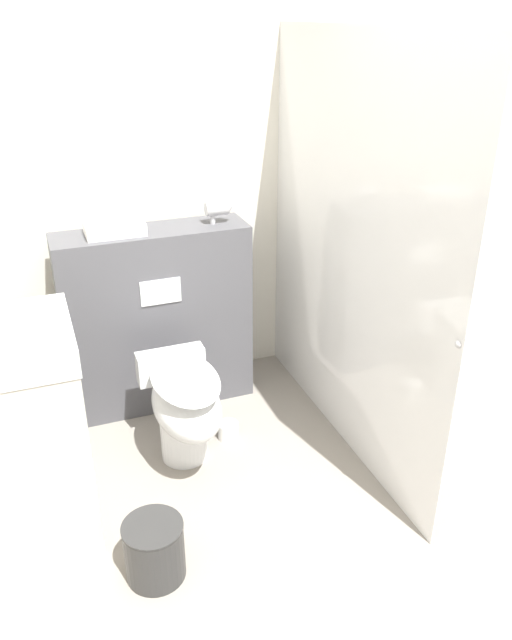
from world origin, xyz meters
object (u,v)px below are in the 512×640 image
toilet (184,406)px  waste_bin (154,550)px  hair_drier (218,209)px  sink_vanity (11,436)px

toilet → waste_bin: 0.76m
hair_drier → waste_bin: bearing=-119.1°
hair_drier → waste_bin: 1.79m
toilet → sink_vanity: 0.84m
sink_vanity → waste_bin: sink_vanity is taller
toilet → hair_drier: size_ratio=4.05×
toilet → hair_drier: hair_drier is taller
toilet → waste_bin: bearing=-115.3°
toilet → hair_drier: 1.09m
sink_vanity → hair_drier: 1.58m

